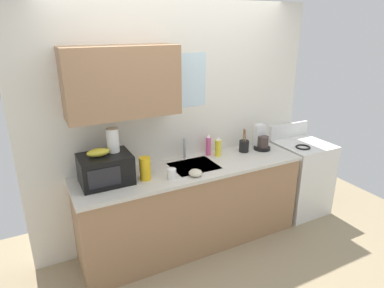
{
  "coord_description": "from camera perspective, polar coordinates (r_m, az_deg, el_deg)",
  "views": [
    {
      "loc": [
        -1.42,
        -2.75,
        2.27
      ],
      "look_at": [
        0.0,
        0.0,
        1.15
      ],
      "focal_mm": 31.12,
      "sensor_mm": 36.0,
      "label": 1
    }
  ],
  "objects": [
    {
      "name": "banana_bunch",
      "position": [
        3.04,
        -15.78,
        -1.4
      ],
      "size": [
        0.2,
        0.11,
        0.07
      ],
      "primitive_type": "ellipsoid",
      "color": "gold",
      "rests_on": "microwave"
    },
    {
      "name": "coffee_maker",
      "position": [
        3.93,
        11.74,
        0.66
      ],
      "size": [
        0.19,
        0.21,
        0.28
      ],
      "color": "black",
      "rests_on": "counter_unit"
    },
    {
      "name": "stove_range",
      "position": [
        4.43,
        18.0,
        -5.31
      ],
      "size": [
        0.6,
        0.6,
        1.08
      ],
      "color": "white",
      "rests_on": "ground"
    },
    {
      "name": "microwave",
      "position": [
        3.11,
        -14.6,
        -4.18
      ],
      "size": [
        0.46,
        0.35,
        0.27
      ],
      "color": "black",
      "rests_on": "counter_unit"
    },
    {
      "name": "kitchen_wall_assembly",
      "position": [
        3.44,
        -4.2,
        4.55
      ],
      "size": [
        3.15,
        0.42,
        2.5
      ],
      "color": "silver",
      "rests_on": "ground"
    },
    {
      "name": "paper_towel_roll",
      "position": [
        3.09,
        -13.41,
        0.64
      ],
      "size": [
        0.11,
        0.11,
        0.22
      ],
      "primitive_type": "cylinder",
      "color": "white",
      "rests_on": "microwave"
    },
    {
      "name": "small_bowl",
      "position": [
        3.18,
        0.59,
        -4.96
      ],
      "size": [
        0.13,
        0.13,
        0.06
      ],
      "primitive_type": "ellipsoid",
      "color": "beige",
      "rests_on": "counter_unit"
    },
    {
      "name": "dish_soap_bottle_yellow",
      "position": [
        3.65,
        4.48,
        -0.51
      ],
      "size": [
        0.07,
        0.07,
        0.22
      ],
      "color": "yellow",
      "rests_on": "counter_unit"
    },
    {
      "name": "sink_faucet",
      "position": [
        3.56,
        -1.29,
        -0.82
      ],
      "size": [
        0.03,
        0.03,
        0.23
      ],
      "primitive_type": "cylinder",
      "color": "#B2B5BA",
      "rests_on": "counter_unit"
    },
    {
      "name": "counter_unit",
      "position": [
        3.59,
        0.01,
        -10.43
      ],
      "size": [
        2.38,
        0.63,
        0.9
      ],
      "color": "#9E7551",
      "rests_on": "ground"
    },
    {
      "name": "mug_white",
      "position": [
        3.14,
        -3.49,
        -5.07
      ],
      "size": [
        0.08,
        0.08,
        0.09
      ],
      "primitive_type": "cylinder",
      "color": "white",
      "rests_on": "counter_unit"
    },
    {
      "name": "cereal_canister",
      "position": [
        3.12,
        -8.04,
        -4.18
      ],
      "size": [
        0.1,
        0.1,
        0.22
      ],
      "primitive_type": "cylinder",
      "color": "gold",
      "rests_on": "counter_unit"
    },
    {
      "name": "dish_soap_bottle_pink",
      "position": [
        3.66,
        2.82,
        -0.23
      ],
      "size": [
        0.06,
        0.06,
        0.24
      ],
      "color": "#E55999",
      "rests_on": "counter_unit"
    },
    {
      "name": "utensil_crock",
      "position": [
        3.81,
        8.9,
        -0.29
      ],
      "size": [
        0.11,
        0.11,
        0.27
      ],
      "color": "black",
      "rests_on": "counter_unit"
    }
  ]
}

